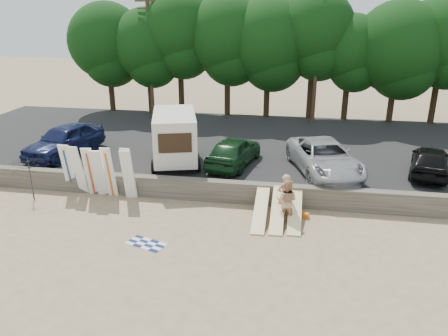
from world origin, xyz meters
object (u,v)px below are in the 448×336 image
(box_trailer, at_px, (175,136))
(car_3, at_px, (430,160))
(car_0, at_px, (64,140))
(beach_umbrella, at_px, (30,179))
(beachgoer_b, at_px, (287,201))
(car_1, at_px, (234,151))
(car_2, at_px, (324,157))
(cooler, at_px, (278,210))
(beachgoer_a, at_px, (285,196))

(box_trailer, height_order, car_3, box_trailer)
(car_0, relative_size, car_3, 1.18)
(car_0, distance_m, beach_umbrella, 4.58)
(car_3, distance_m, beachgoer_b, 8.45)
(box_trailer, bearing_deg, car_3, -14.23)
(car_1, height_order, car_2, car_2)
(box_trailer, xyz_separation_m, beachgoer_b, (6.06, -4.45, -1.29))
(car_0, xyz_separation_m, cooler, (12.19, -4.02, -1.42))
(car_2, distance_m, car_3, 5.18)
(car_1, distance_m, car_2, 4.64)
(car_1, relative_size, beachgoer_b, 2.45)
(box_trailer, xyz_separation_m, cooler, (5.71, -3.78, -2.07))
(car_1, bearing_deg, box_trailer, 15.16)
(car_2, distance_m, cooler, 4.40)
(car_0, bearing_deg, beach_umbrella, -67.69)
(beachgoer_b, bearing_deg, car_3, -131.32)
(car_2, bearing_deg, cooler, -135.91)
(car_2, bearing_deg, car_1, 159.17)
(car_0, relative_size, cooler, 13.54)
(car_0, xyz_separation_m, beach_umbrella, (0.67, -4.50, -0.55))
(car_3, relative_size, beachgoer_b, 2.32)
(car_1, xyz_separation_m, car_3, (9.77, 0.28, -0.04))
(cooler, bearing_deg, car_0, 137.43)
(box_trailer, bearing_deg, car_0, 161.48)
(box_trailer, bearing_deg, cooler, -49.88)
(car_0, xyz_separation_m, beachgoer_b, (12.54, -4.70, -0.64))
(car_3, height_order, beachgoer_a, car_3)
(car_0, distance_m, cooler, 12.92)
(car_1, height_order, car_3, car_1)
(car_3, bearing_deg, beachgoer_a, 47.88)
(car_1, distance_m, beachgoer_b, 5.53)
(cooler, height_order, beach_umbrella, beach_umbrella)
(box_trailer, distance_m, cooler, 7.15)
(box_trailer, relative_size, beach_umbrella, 2.06)
(beachgoer_a, bearing_deg, car_2, -143.83)
(car_0, relative_size, beachgoer_a, 2.65)
(beachgoer_a, relative_size, beachgoer_b, 1.04)
(box_trailer, relative_size, car_0, 0.91)
(box_trailer, distance_m, car_0, 6.52)
(cooler, relative_size, beach_umbrella, 0.17)
(car_0, xyz_separation_m, beachgoer_a, (12.45, -4.23, -0.60))
(car_3, bearing_deg, beachgoer_b, 50.91)
(car_1, bearing_deg, beach_umbrella, 37.99)
(car_3, relative_size, beach_umbrella, 1.91)
(car_0, height_order, car_3, car_0)
(beachgoer_b, bearing_deg, box_trailer, -23.51)
(beachgoer_a, xyz_separation_m, beachgoer_b, (0.10, -0.47, -0.03))
(box_trailer, distance_m, car_3, 12.92)
(beachgoer_b, bearing_deg, car_0, -7.72)
(box_trailer, xyz_separation_m, car_1, (3.12, 0.20, -0.74))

